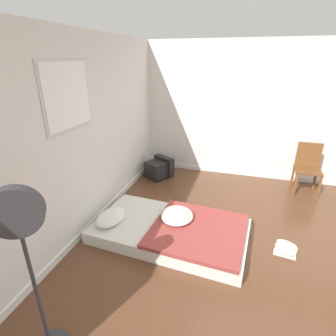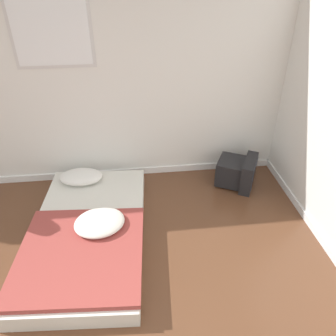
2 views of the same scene
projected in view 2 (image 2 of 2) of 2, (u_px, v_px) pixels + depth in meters
wall_back at (81, 82)px, 3.74m from camera, size 7.26×0.08×2.60m
mattress_bed at (88, 231)px, 3.40m from camera, size 1.28×2.11×0.31m
crt_tv at (238, 172)px, 4.19m from camera, size 0.60×0.59×0.39m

